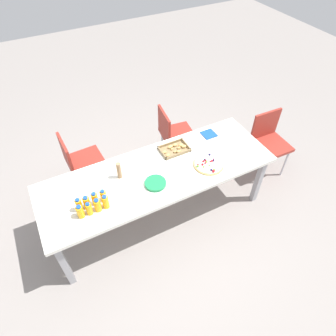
% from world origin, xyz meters
% --- Properties ---
extents(ground_plane, '(12.00, 12.00, 0.00)m').
position_xyz_m(ground_plane, '(0.00, 0.00, 0.00)').
color(ground_plane, gray).
extents(party_table, '(2.39, 0.80, 0.73)m').
position_xyz_m(party_table, '(0.00, 0.00, 0.67)').
color(party_table, silver).
rests_on(party_table, ground_plane).
extents(chair_far_left, '(0.42, 0.42, 0.83)m').
position_xyz_m(chair_far_left, '(-0.64, 0.78, 0.50)').
color(chair_far_left, maroon).
rests_on(chair_far_left, ground_plane).
extents(chair_end, '(0.41, 0.41, 0.83)m').
position_xyz_m(chair_end, '(1.55, 0.06, 0.50)').
color(chair_end, maroon).
rests_on(chair_end, ground_plane).
extents(chair_far_right, '(0.45, 0.45, 0.83)m').
position_xyz_m(chair_far_right, '(0.56, 0.72, 0.50)').
color(chair_far_right, maroon).
rests_on(chair_far_right, ground_plane).
extents(juice_bottle_0, '(0.06, 0.06, 0.14)m').
position_xyz_m(juice_bottle_0, '(-0.83, -0.17, 0.79)').
color(juice_bottle_0, '#FAAC14').
rests_on(juice_bottle_0, party_table).
extents(juice_bottle_1, '(0.05, 0.05, 0.14)m').
position_xyz_m(juice_bottle_1, '(-0.76, -0.18, 0.79)').
color(juice_bottle_1, '#F9AD14').
rests_on(juice_bottle_1, party_table).
extents(juice_bottle_2, '(0.06, 0.06, 0.14)m').
position_xyz_m(juice_bottle_2, '(-0.68, -0.18, 0.79)').
color(juice_bottle_2, '#FAAE14').
rests_on(juice_bottle_2, party_table).
extents(juice_bottle_3, '(0.06, 0.06, 0.15)m').
position_xyz_m(juice_bottle_3, '(-0.60, -0.18, 0.80)').
color(juice_bottle_3, '#FAAC14').
rests_on(juice_bottle_3, party_table).
extents(juice_bottle_4, '(0.06, 0.06, 0.15)m').
position_xyz_m(juice_bottle_4, '(-0.82, -0.10, 0.80)').
color(juice_bottle_4, '#F9AC14').
rests_on(juice_bottle_4, party_table).
extents(juice_bottle_5, '(0.06, 0.06, 0.14)m').
position_xyz_m(juice_bottle_5, '(-0.75, -0.11, 0.79)').
color(juice_bottle_5, '#F9AC14').
rests_on(juice_bottle_5, party_table).
extents(juice_bottle_6, '(0.06, 0.06, 0.14)m').
position_xyz_m(juice_bottle_6, '(-0.68, -0.10, 0.80)').
color(juice_bottle_6, '#FAAE14').
rests_on(juice_bottle_6, party_table).
extents(juice_bottle_7, '(0.06, 0.06, 0.13)m').
position_xyz_m(juice_bottle_7, '(-0.60, -0.10, 0.79)').
color(juice_bottle_7, '#F9AD14').
rests_on(juice_bottle_7, party_table).
extents(fruit_pizza, '(0.31, 0.31, 0.05)m').
position_xyz_m(fruit_pizza, '(0.50, -0.15, 0.74)').
color(fruit_pizza, tan).
rests_on(fruit_pizza, party_table).
extents(snack_tray, '(0.31, 0.21, 0.04)m').
position_xyz_m(snack_tray, '(0.30, 0.21, 0.74)').
color(snack_tray, olive).
rests_on(snack_tray, party_table).
extents(plate_stack, '(0.21, 0.21, 0.03)m').
position_xyz_m(plate_stack, '(-0.10, -0.14, 0.74)').
color(plate_stack, '#1E8C4C').
rests_on(plate_stack, party_table).
extents(napkin_stack, '(0.15, 0.15, 0.01)m').
position_xyz_m(napkin_stack, '(0.77, 0.26, 0.73)').
color(napkin_stack, '#194CA5').
rests_on(napkin_stack, party_table).
extents(cardboard_tube, '(0.04, 0.04, 0.19)m').
position_xyz_m(cardboard_tube, '(-0.37, 0.11, 0.82)').
color(cardboard_tube, '#9E7A56').
rests_on(cardboard_tube, party_table).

